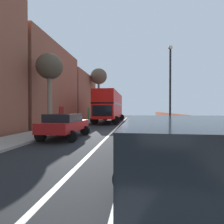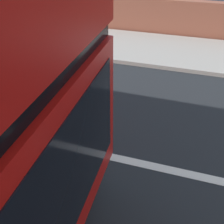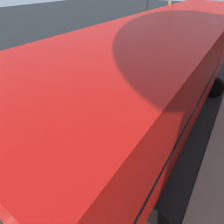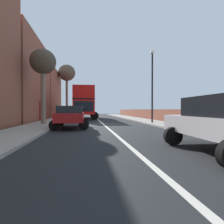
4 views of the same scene
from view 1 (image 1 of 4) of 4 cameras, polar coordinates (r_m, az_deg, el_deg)
The scene contains 11 objects.
ground_plane at distance 13.41m, azimuth -0.26°, elevation -6.76°, with size 84.00×84.00×0.00m, color black.
road_centre_line at distance 13.41m, azimuth -0.26°, elevation -6.74°, with size 0.16×54.00×0.01m, color silver.
sidewalk_left at distance 14.86m, azimuth -19.45°, elevation -5.83°, with size 2.60×60.00×0.12m, color #9E998E.
sidewalk_right at distance 13.65m, azimuth 20.72°, elevation -6.42°, with size 2.60×60.00×0.12m, color #9E998E.
boundary_wall_right at distance 14.03m, azimuth 26.91°, elevation -3.86°, with size 0.36×54.00×1.28m, color brown.
double_decker_bus at distance 24.67m, azimuth -0.73°, elevation 2.16°, with size 3.62×11.22×4.06m.
parked_car_white_right_0 at distance 2.47m, azimuth 25.95°, elevation -18.67°, with size 2.52×4.60×1.65m.
parked_car_red_left_2 at distance 11.29m, azimuth -14.86°, elevation -3.73°, with size 2.43×4.27×1.50m.
street_tree_left_0 at distance 15.24m, azimuth -19.36°, elevation 12.90°, with size 2.07×2.07×6.04m.
street_tree_left_2 at distance 34.20m, azimuth -4.28°, elevation 11.03°, with size 3.08×3.08×9.39m.
lamppost_right at distance 13.76m, azimuth 18.14°, elevation 9.30°, with size 0.32×0.32×6.31m.
Camera 1 is at (1.75, -13.18, 1.75)m, focal length 28.56 mm.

